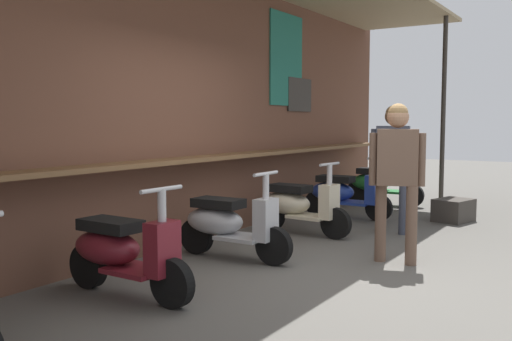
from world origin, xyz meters
TOP-DOWN VIEW (x-y plane):
  - ground_plane at (0.00, 0.00)m, footprint 35.23×35.23m
  - market_stall_facade at (0.00, 1.90)m, footprint 12.58×2.12m
  - scooter_maroon at (-1.54, 1.08)m, footprint 0.46×1.40m
  - scooter_silver at (0.04, 1.08)m, footprint 0.46×1.40m
  - scooter_cream at (1.64, 1.08)m, footprint 0.50×1.40m
  - scooter_blue at (3.12, 1.08)m, footprint 0.46×1.40m
  - scooter_green at (4.76, 1.08)m, footprint 0.48×1.40m
  - shopper_with_handbag at (2.37, 0.03)m, footprint 0.37×0.67m
  - shopper_browsing at (0.81, -0.53)m, footprint 0.34×0.54m
  - merchandise_crate at (3.72, -0.45)m, footprint 0.65×0.57m

SIDE VIEW (x-z plane):
  - ground_plane at x=0.00m, z-range 0.00..0.00m
  - merchandise_crate at x=3.72m, z-range 0.00..0.34m
  - scooter_maroon at x=-1.54m, z-range -0.10..0.87m
  - scooter_silver at x=0.04m, z-range -0.10..0.87m
  - scooter_cream at x=1.64m, z-range -0.10..0.87m
  - scooter_blue at x=3.12m, z-range -0.10..0.87m
  - scooter_green at x=4.76m, z-range -0.10..0.87m
  - shopper_browsing at x=0.81m, z-range 0.20..1.87m
  - shopper_with_handbag at x=2.37m, z-range 0.19..1.89m
  - market_stall_facade at x=0.00m, z-range 0.16..3.67m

